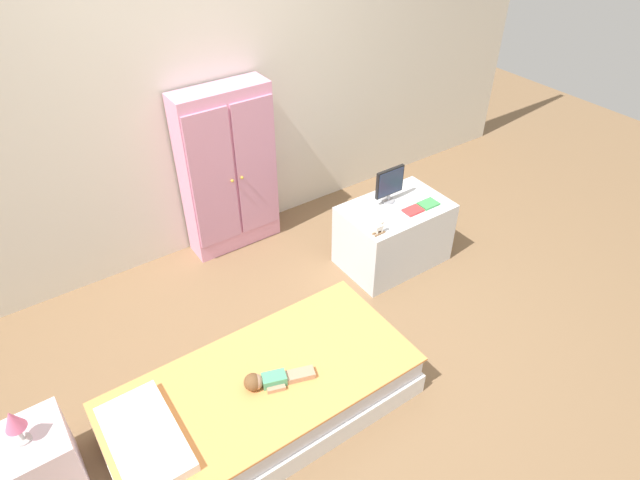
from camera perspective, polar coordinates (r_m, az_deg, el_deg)
name	(u,v)px	position (r m, az deg, el deg)	size (l,w,h in m)	color
ground_plane	(326,354)	(3.59, 0.67, -11.95)	(10.00, 10.00, 0.02)	brown
back_wall	(196,76)	(3.97, -12.96, 16.44)	(6.40, 0.05, 2.70)	silver
bed	(264,397)	(3.20, -5.92, -16.15)	(1.72, 0.82, 0.30)	white
pillow	(145,439)	(2.95, -17.98, -19.28)	(0.32, 0.59, 0.06)	white
doll	(266,380)	(3.03, -5.70, -14.49)	(0.38, 0.19, 0.10)	#4CA375
nightstand	(38,463)	(3.23, -27.61, -20.12)	(0.36, 0.36, 0.40)	silver
table_lamp	(13,422)	(2.96, -29.61, -16.30)	(0.10, 0.10, 0.22)	#B7B2AD
wardrobe	(229,171)	(4.15, -9.61, 7.17)	(0.71, 0.28, 1.31)	#E599BC
tv_stand	(393,234)	(4.15, 7.74, 0.62)	(0.78, 0.51, 0.51)	silver
tv_monitor	(390,183)	(3.97, 7.36, 5.93)	(0.24, 0.10, 0.27)	#99999E
rocking_horse_toy	(380,228)	(3.69, 6.32, 1.32)	(0.09, 0.04, 0.11)	#8E6642
book_red	(413,210)	(3.96, 9.78, 3.09)	(0.14, 0.10, 0.01)	#CC3838
book_green	(428,204)	(4.06, 11.35, 3.76)	(0.14, 0.11, 0.01)	#429E51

